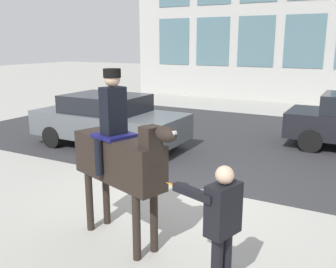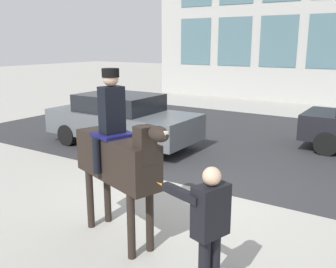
% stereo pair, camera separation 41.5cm
% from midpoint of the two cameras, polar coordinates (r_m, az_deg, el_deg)
% --- Properties ---
extents(ground_plane, '(80.00, 80.00, 0.00)m').
position_cam_midpoint_polar(ground_plane, '(7.22, 4.41, -9.51)').
color(ground_plane, '#9E9B93').
extents(road_surface, '(18.16, 8.50, 0.01)m').
position_cam_midpoint_polar(road_surface, '(11.42, 15.82, -1.23)').
color(road_surface, '#2D2D30').
rests_on(road_surface, ground_plane).
extents(mounted_horse_lead, '(1.96, 0.91, 2.51)m').
position_cam_midpoint_polar(mounted_horse_lead, '(5.31, -5.49, -3.16)').
color(mounted_horse_lead, black).
rests_on(mounted_horse_lead, ground_plane).
extents(pedestrian_bystander, '(0.91, 0.45, 1.60)m').
position_cam_midpoint_polar(pedestrian_bystander, '(4.17, 9.15, -13.62)').
color(pedestrian_bystander, black).
rests_on(pedestrian_bystander, ground_plane).
extents(street_car_near_lane, '(4.30, 1.91, 1.46)m').
position_cam_midpoint_polar(street_car_near_lane, '(10.58, -5.92, 2.26)').
color(street_car_near_lane, '#51565B').
rests_on(street_car_near_lane, ground_plane).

